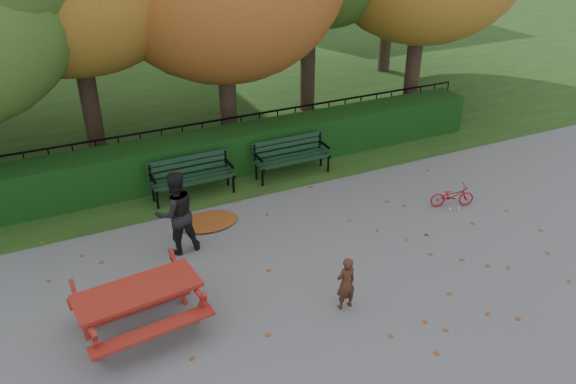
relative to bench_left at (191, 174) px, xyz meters
name	(u,v)px	position (x,y,z in m)	size (l,w,h in m)	color
ground	(326,270)	(1.30, -3.70, -0.52)	(90.00, 90.00, 0.00)	slate
grass_strip	(145,69)	(1.30, 10.30, -0.51)	(90.00, 90.00, 0.00)	#1C3713
hedge	(234,150)	(1.30, 0.80, -0.02)	(13.00, 0.90, 1.00)	black
iron_fence	(223,137)	(1.30, 1.60, 0.02)	(14.00, 0.04, 1.02)	black
bench_left	(191,174)	(0.00, 0.00, 0.00)	(1.80, 0.57, 0.88)	black
bench_right	(291,154)	(2.40, 0.00, 0.00)	(1.80, 0.57, 0.88)	black
picnic_table	(138,298)	(-1.98, -3.82, 0.08)	(1.95, 1.63, 0.88)	maroon
leaf_pile	(208,222)	(-0.08, -1.29, -0.48)	(1.20, 0.83, 0.08)	maroon
leaf_scatter	(318,261)	(1.30, -3.40, -0.51)	(9.00, 5.70, 0.01)	maroon
child	(346,283)	(1.08, -4.71, -0.05)	(0.34, 0.23, 0.94)	#3F2214
adult	(176,213)	(-0.86, -1.97, 0.28)	(0.78, 0.61, 1.61)	black
bicycle	(452,196)	(4.81, -2.85, -0.27)	(0.33, 0.93, 0.49)	#A50F1B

